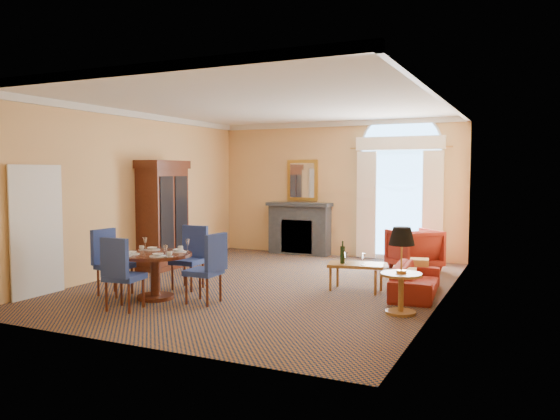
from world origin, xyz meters
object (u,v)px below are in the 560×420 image
at_px(armchair, 414,249).
at_px(coffee_table, 355,265).
at_px(dining_table, 155,265).
at_px(sofa, 415,280).
at_px(side_table, 401,259).
at_px(armoire, 163,217).

xyz_separation_m(armchair, coffee_table, (-0.49, -2.49, 0.02)).
relative_size(dining_table, sofa, 0.68).
height_order(dining_table, side_table, side_table).
distance_m(armoire, coffee_table, 4.35).
bearing_deg(side_table, armchair, 98.51).
height_order(armoire, sofa, armoire).
height_order(armoire, armchair, armoire).
distance_m(sofa, coffee_table, 1.02).
bearing_deg(armoire, side_table, -16.50).
bearing_deg(armoire, coffee_table, -5.57).
bearing_deg(armchair, armoire, -20.77).
relative_size(armchair, coffee_table, 0.92).
xyz_separation_m(dining_table, armchair, (3.18, 4.38, -0.12)).
xyz_separation_m(armoire, side_table, (5.32, -1.58, -0.30)).
height_order(coffee_table, side_table, side_table).
distance_m(armoire, dining_table, 2.85).
xyz_separation_m(dining_table, coffee_table, (2.69, 1.89, -0.10)).
relative_size(armchair, side_table, 0.76).
bearing_deg(sofa, side_table, 177.41).
distance_m(dining_table, coffee_table, 3.28).
bearing_deg(side_table, coffee_table, 131.88).
relative_size(dining_table, armchair, 1.25).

